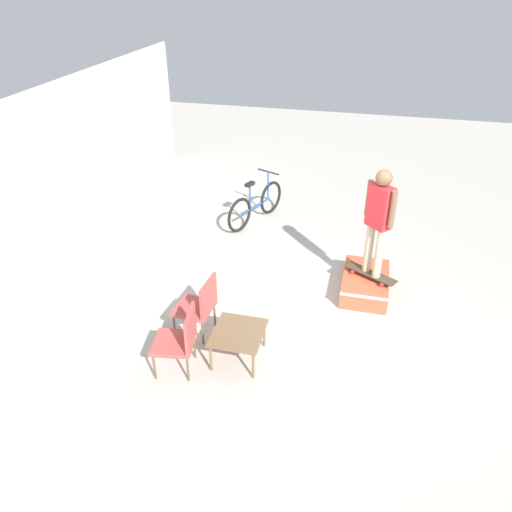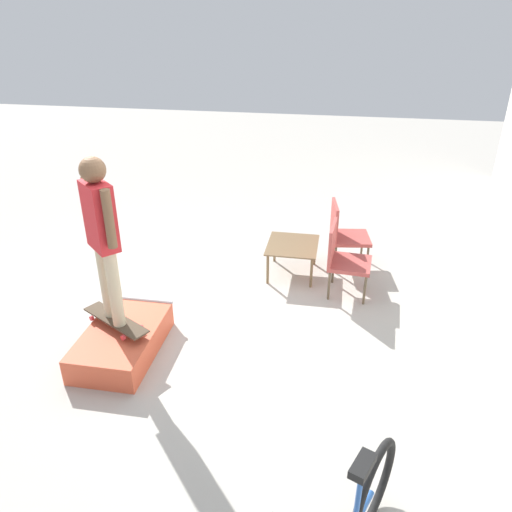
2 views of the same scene
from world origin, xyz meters
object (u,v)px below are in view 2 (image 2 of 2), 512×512
Objects in this scene: skate_ramp_box at (122,341)px; patio_chair_left at (344,232)px; skateboard_on_ramp at (116,320)px; patio_chair_right at (343,256)px; person_skater at (102,230)px; coffee_table at (293,248)px.

skate_ramp_box is 3.34m from patio_chair_left.
skate_ramp_box is at bearing -4.09° from skateboard_on_ramp.
skate_ramp_box is at bearing 131.03° from patio_chair_right.
person_skater is 2.34× the size of coffee_table.
person_skater reaches higher than coffee_table.
patio_chair_right is (-1.62, 2.33, -0.90)m from person_skater.
skate_ramp_box is 0.70× the size of person_skater.
patio_chair_left is at bearing 88.42° from person_skater.
person_skater reaches higher than patio_chair_right.
coffee_table reaches higher than skateboard_on_ramp.
patio_chair_left is (-2.38, 2.33, -0.90)m from person_skater.
skate_ramp_box is 1.65× the size of coffee_table.
patio_chair_right is (-1.62, 2.33, 0.15)m from skateboard_on_ramp.
patio_chair_right is (-1.66, 2.26, 0.37)m from skate_ramp_box.
patio_chair_right is at bearing 171.40° from patio_chair_left.
patio_chair_left is (-2.42, 2.26, 0.37)m from skate_ramp_box.
skate_ramp_box is 0.24m from skateboard_on_ramp.
skateboard_on_ramp is 1.05m from person_skater.
skateboard_on_ramp is at bearing -123.63° from skate_ramp_box.
patio_chair_right reaches higher than skateboard_on_ramp.
patio_chair_right is at bearing 77.69° from person_skater.
skateboard_on_ramp is 0.92× the size of patio_chair_left.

